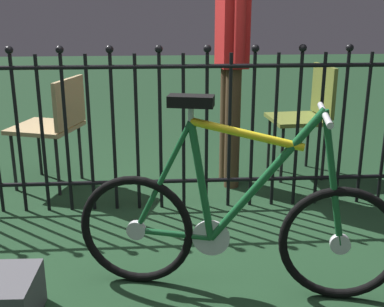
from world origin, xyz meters
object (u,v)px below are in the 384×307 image
at_px(chair_olive, 308,110).
at_px(person_visitor, 232,41).
at_px(chair_tan, 55,121).
at_px(bicycle, 235,225).

height_order(chair_olive, person_visitor, person_visitor).
bearing_deg(chair_olive, person_visitor, -165.67).
relative_size(chair_olive, chair_tan, 1.07).
xyz_separation_m(chair_olive, chair_tan, (-1.91, -0.13, -0.02)).
xyz_separation_m(bicycle, chair_olive, (0.81, 1.60, 0.18)).
xyz_separation_m(bicycle, chair_tan, (-1.10, 1.47, 0.16)).
distance_m(chair_olive, person_visitor, 0.85).
bearing_deg(chair_tan, bicycle, -53.18).
relative_size(bicycle, chair_tan, 1.84).
bearing_deg(bicycle, chair_tan, 126.82).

